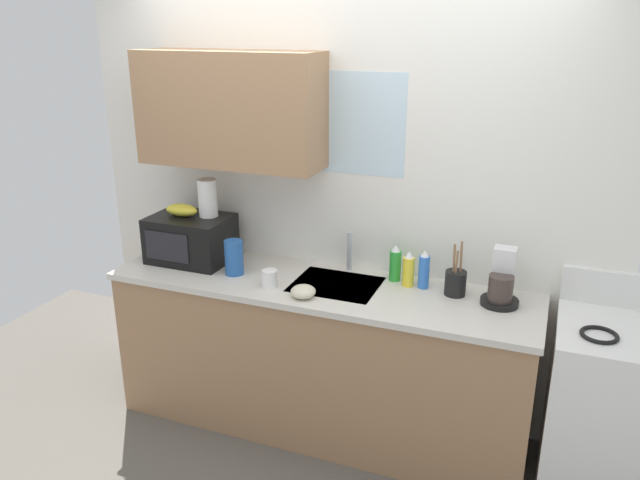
{
  "coord_description": "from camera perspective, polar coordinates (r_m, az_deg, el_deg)",
  "views": [
    {
      "loc": [
        1.14,
        -2.91,
        2.26
      ],
      "look_at": [
        0.0,
        0.0,
        1.15
      ],
      "focal_mm": 35.11,
      "sensor_mm": 36.0,
      "label": 1
    }
  ],
  "objects": [
    {
      "name": "banana_bunch",
      "position": [
        3.74,
        -12.5,
        2.69
      ],
      "size": [
        0.2,
        0.11,
        0.07
      ],
      "primitive_type": "ellipsoid",
      "color": "gold",
      "rests_on": "microwave"
    },
    {
      "name": "sink_faucet",
      "position": [
        3.55,
        2.7,
        -1.06
      ],
      "size": [
        0.03,
        0.03,
        0.23
      ],
      "primitive_type": "cylinder",
      "color": "#B2B5BA",
      "rests_on": "counter_unit"
    },
    {
      "name": "dish_soap_bottle_green",
      "position": [
        3.44,
        6.87,
        -2.18
      ],
      "size": [
        0.06,
        0.06,
        0.2
      ],
      "color": "green",
      "rests_on": "counter_unit"
    },
    {
      "name": "utensil_crock",
      "position": [
        3.32,
        12.25,
        -3.77
      ],
      "size": [
        0.11,
        0.11,
        0.29
      ],
      "color": "black",
      "rests_on": "counter_unit"
    },
    {
      "name": "microwave",
      "position": [
        3.76,
        -11.69,
        0.13
      ],
      "size": [
        0.46,
        0.35,
        0.27
      ],
      "color": "black",
      "rests_on": "counter_unit"
    },
    {
      "name": "stove_range",
      "position": [
        3.44,
        25.04,
        -14.06
      ],
      "size": [
        0.6,
        0.6,
        1.08
      ],
      "color": "white",
      "rests_on": "ground"
    },
    {
      "name": "small_bowl",
      "position": [
        3.23,
        -1.54,
        -4.72
      ],
      "size": [
        0.13,
        0.13,
        0.06
      ],
      "primitive_type": "ellipsoid",
      "color": "beige",
      "rests_on": "counter_unit"
    },
    {
      "name": "cereal_canister",
      "position": [
        3.53,
        -7.85,
        -1.58
      ],
      "size": [
        0.1,
        0.1,
        0.2
      ],
      "primitive_type": "cylinder",
      "color": "#2659A5",
      "rests_on": "counter_unit"
    },
    {
      "name": "coffee_maker",
      "position": [
        3.27,
        16.22,
        -3.81
      ],
      "size": [
        0.19,
        0.21,
        0.28
      ],
      "color": "black",
      "rests_on": "counter_unit"
    },
    {
      "name": "paper_towel_roll",
      "position": [
        3.68,
        -10.2,
        3.79
      ],
      "size": [
        0.11,
        0.11,
        0.22
      ],
      "primitive_type": "cylinder",
      "color": "white",
      "rests_on": "microwave"
    },
    {
      "name": "dish_soap_bottle_blue",
      "position": [
        3.36,
        9.45,
        -2.73
      ],
      "size": [
        0.06,
        0.06,
        0.21
      ],
      "color": "blue",
      "rests_on": "counter_unit"
    },
    {
      "name": "mug_white",
      "position": [
        3.36,
        -4.61,
        -3.52
      ],
      "size": [
        0.08,
        0.08,
        0.09
      ],
      "primitive_type": "cylinder",
      "color": "white",
      "rests_on": "counter_unit"
    },
    {
      "name": "kitchen_wall_assembly",
      "position": [
        3.57,
        -0.02,
        5.04
      ],
      "size": [
        3.11,
        0.42,
        2.5
      ],
      "color": "white",
      "rests_on": "ground"
    },
    {
      "name": "counter_unit",
      "position": [
        3.6,
        0.03,
        -10.42
      ],
      "size": [
        2.34,
        0.63,
        0.9
      ],
      "color": "#9E7551",
      "rests_on": "ground"
    },
    {
      "name": "dish_soap_bottle_yellow",
      "position": [
        3.38,
        8.06,
        -2.71
      ],
      "size": [
        0.06,
        0.06,
        0.2
      ],
      "color": "yellow",
      "rests_on": "counter_unit"
    }
  ]
}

